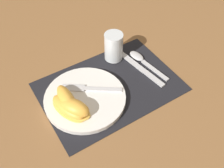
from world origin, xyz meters
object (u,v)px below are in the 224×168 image
plate (85,98)px  spoon (141,60)px  citrus_wedge_0 (67,101)px  citrus_wedge_1 (68,107)px  knife (142,69)px  citrus_wedge_2 (75,108)px  juice_glass (114,48)px  fork (87,89)px

plate → spoon: size_ratio=1.38×
citrus_wedge_0 → citrus_wedge_1: citrus_wedge_0 is taller
knife → citrus_wedge_2: (-0.28, -0.05, 0.03)m
juice_glass → citrus_wedge_0: 0.27m
knife → spoon: (0.03, 0.04, 0.00)m
knife → citrus_wedge_0: bearing=-177.0°
juice_glass → knife: size_ratio=0.47×
fork → citrus_wedge_1: bearing=-152.8°
plate → citrus_wedge_0: citrus_wedge_0 is taller
knife → citrus_wedge_1: citrus_wedge_1 is taller
plate → spoon: bearing=11.3°
juice_glass → knife: 0.12m
fork → citrus_wedge_0: citrus_wedge_0 is taller
citrus_wedge_0 → citrus_wedge_1: size_ratio=0.98×
juice_glass → citrus_wedge_0: (-0.24, -0.12, -0.01)m
plate → juice_glass: size_ratio=2.48×
juice_glass → citrus_wedge_2: size_ratio=0.91×
plate → juice_glass: 0.22m
plate → citrus_wedge_0: (-0.06, -0.00, 0.03)m
plate → citrus_wedge_0: size_ratio=1.92×
citrus_wedge_1 → citrus_wedge_2: size_ratio=1.21×
spoon → fork: (-0.23, -0.03, 0.01)m
knife → citrus_wedge_1: bearing=-173.3°
spoon → citrus_wedge_0: 0.32m
spoon → citrus_wedge_2: citrus_wedge_2 is taller
knife → spoon: size_ratio=1.18×
fork → spoon: bearing=6.8°
knife → citrus_wedge_0: size_ratio=1.64×
fork → plate: bearing=-131.7°
fork → citrus_wedge_1: 0.10m
juice_glass → citrus_wedge_1: bearing=-150.5°
spoon → citrus_wedge_2: (-0.31, -0.09, 0.03)m
citrus_wedge_2 → spoon: bearing=16.2°
plate → juice_glass: juice_glass is taller
fork → citrus_wedge_0: bearing=-162.4°
knife → citrus_wedge_2: size_ratio=1.93×
plate → citrus_wedge_1: bearing=-162.2°
fork → citrus_wedge_1: citrus_wedge_1 is taller
knife → fork: fork is taller
knife → spoon: bearing=55.1°
knife → citrus_wedge_0: (-0.29, -0.02, 0.03)m
citrus_wedge_0 → citrus_wedge_1: bearing=-111.9°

